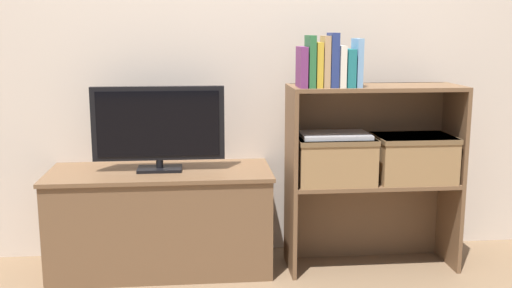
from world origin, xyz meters
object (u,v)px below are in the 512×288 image
object	(u,v)px
book_ivory	(340,66)
book_skyblue	(357,63)
book_mustard	(318,65)
book_tan	(325,62)
book_plum	(302,67)
tv_stand	(161,220)
laptop	(335,135)
tv	(158,126)
storage_basket_right	(413,156)
book_forest	(310,61)
book_teal	(349,68)
storage_basket_left	(334,158)
book_navy	(333,60)

from	to	relation	value
book_ivory	book_skyblue	size ratio (longest dim) A/B	0.86
book_mustard	book_tan	size ratio (longest dim) A/B	0.88
book_mustard	book_skyblue	xyz separation A→B (m)	(0.19, 0.00, 0.01)
book_plum	book_ivory	xyz separation A→B (m)	(0.19, 0.00, 0.00)
tv_stand	book_skyblue	size ratio (longest dim) A/B	4.83
book_skyblue	laptop	xyz separation A→B (m)	(-0.09, 0.04, -0.36)
tv	laptop	distance (m)	0.87
tv	storage_basket_right	distance (m)	1.29
storage_basket_right	laptop	xyz separation A→B (m)	(-0.41, 0.00, 0.11)
tv	book_mustard	bearing A→B (deg)	-8.78
tv	storage_basket_right	xyz separation A→B (m)	(1.28, -0.08, -0.16)
book_forest	book_teal	size ratio (longest dim) A/B	1.35
storage_basket_left	laptop	bearing A→B (deg)	180.00
tv_stand	storage_basket_left	xyz separation A→B (m)	(0.87, -0.08, 0.32)
tv	storage_basket_left	distance (m)	0.89
book_ivory	storage_basket_right	size ratio (longest dim) A/B	0.51
tv	laptop	xyz separation A→B (m)	(0.87, -0.08, -0.05)
tv_stand	book_navy	world-z (taller)	book_navy
tv_stand	storage_basket_left	bearing A→B (deg)	-5.20
book_forest	laptop	xyz separation A→B (m)	(0.14, 0.04, -0.37)
tv_stand	laptop	bearing A→B (deg)	-5.20
tv	book_plum	size ratio (longest dim) A/B	3.38
book_ivory	storage_basket_left	world-z (taller)	book_ivory
book_ivory	book_teal	distance (m)	0.04
tv	book_skyblue	distance (m)	1.02
storage_basket_left	tv	bearing A→B (deg)	174.90
tv_stand	book_tan	size ratio (longest dim) A/B	4.58
book_plum	storage_basket_left	distance (m)	0.49
tv	book_tan	distance (m)	0.87
tv_stand	book_ivory	bearing A→B (deg)	-7.80
book_plum	tv_stand	bearing A→B (deg)	170.13
book_mustard	book_ivory	world-z (taller)	book_mustard
book_forest	book_ivory	distance (m)	0.15
tv_stand	book_ivory	distance (m)	1.18
book_skyblue	tv_stand	bearing A→B (deg)	172.85
book_plum	book_tan	xyz separation A→B (m)	(0.11, 0.00, 0.03)
storage_basket_right	laptop	world-z (taller)	laptop
book_navy	book_skyblue	xyz separation A→B (m)	(0.12, -0.00, -0.01)
book_tan	book_ivory	world-z (taller)	book_tan
book_tan	book_teal	bearing A→B (deg)	0.00
book_navy	laptop	world-z (taller)	book_navy
tv_stand	book_plum	xyz separation A→B (m)	(0.69, -0.12, 0.78)
book_ivory	storage_basket_right	world-z (taller)	book_ivory
storage_basket_right	tv	bearing A→B (deg)	176.53
tv	storage_basket_right	size ratio (longest dim) A/B	1.68
book_ivory	storage_basket_right	bearing A→B (deg)	5.91
book_plum	book_ivory	distance (m)	0.19
book_mustard	book_skyblue	bearing A→B (deg)	0.00
tv_stand	laptop	world-z (taller)	laptop
book_tan	storage_basket_right	distance (m)	0.68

